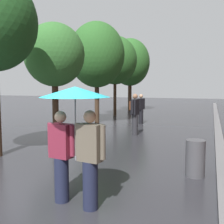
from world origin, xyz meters
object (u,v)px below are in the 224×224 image
street_tree_1 (54,55)px  pedestrian_walking_far (135,113)px  street_tree_2 (97,55)px  couple_under_umbrella (75,125)px  pedestrian_walking_midground (141,109)px  street_tree_3 (115,60)px  street_tree_4 (130,62)px  litter_bin (195,158)px

street_tree_1 → pedestrian_walking_far: 4.02m
street_tree_2 → street_tree_1: bearing=-89.6°
couple_under_umbrella → pedestrian_walking_midground: (-1.39, 10.16, -0.61)m
street_tree_3 → pedestrian_walking_midground: street_tree_3 is taller
street_tree_4 → street_tree_1: bearing=-88.5°
couple_under_umbrella → street_tree_2: bearing=111.2°
pedestrian_walking_far → street_tree_1: bearing=-154.4°
street_tree_2 → street_tree_3: size_ratio=1.03×
street_tree_4 → litter_bin: (5.93, -14.78, -3.45)m
street_tree_1 → pedestrian_walking_midground: (2.36, 4.76, -2.46)m
pedestrian_walking_midground → pedestrian_walking_far: pedestrian_walking_far is taller
street_tree_3 → couple_under_umbrella: street_tree_3 is taller
street_tree_1 → pedestrian_walking_far: street_tree_1 is taller
street_tree_1 → street_tree_3: (-0.24, 7.89, 0.46)m
street_tree_2 → street_tree_3: bearing=93.4°
street_tree_1 → couple_under_umbrella: size_ratio=2.19×
street_tree_3 → couple_under_umbrella: (3.99, -13.29, -2.30)m
street_tree_2 → pedestrian_walking_midground: size_ratio=3.44×
street_tree_2 → pedestrian_walking_far: bearing=-44.4°
litter_bin → couple_under_umbrella: bearing=-129.3°
street_tree_1 → pedestrian_walking_midground: size_ratio=2.84×
street_tree_1 → couple_under_umbrella: bearing=-55.2°
street_tree_2 → street_tree_4: size_ratio=0.95×
couple_under_umbrella → pedestrian_walking_midground: size_ratio=1.30×
street_tree_4 → street_tree_3: bearing=-89.0°
street_tree_2 → pedestrian_walking_far: (2.97, -2.91, -2.80)m
pedestrian_walking_far → street_tree_4: bearing=107.5°
couple_under_umbrella → litter_bin: 3.13m
pedestrian_walking_midground → street_tree_3: bearing=129.7°
street_tree_4 → pedestrian_walking_midground: 8.02m
street_tree_2 → street_tree_3: (-0.21, 3.57, 0.01)m
street_tree_4 → pedestrian_walking_midground: size_ratio=3.60×
street_tree_2 → couple_under_umbrella: (3.78, -9.72, -2.29)m
pedestrian_walking_far → street_tree_2: bearing=135.6°
litter_bin → pedestrian_walking_far: bearing=120.7°
street_tree_3 → pedestrian_walking_far: (3.18, -6.48, -2.81)m
street_tree_1 → pedestrian_walking_far: bearing=25.6°
street_tree_1 → street_tree_3: 7.91m
street_tree_2 → pedestrian_walking_midground: bearing=10.5°
couple_under_umbrella → street_tree_4: bearing=103.4°
street_tree_2 → street_tree_3: 3.58m
street_tree_2 → litter_bin: (5.66, -7.43, -3.29)m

